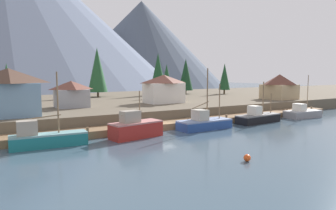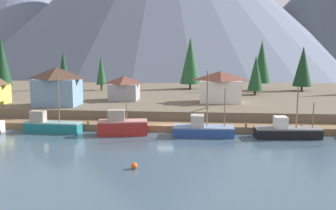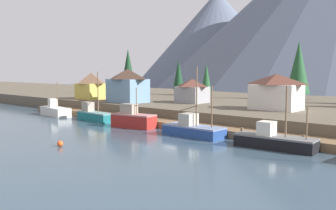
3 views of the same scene
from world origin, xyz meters
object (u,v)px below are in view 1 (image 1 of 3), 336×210
(conifer_near_left, at_px, (224,77))
(house_blue, at_px, (9,92))
(fishing_boat_red, at_px, (135,128))
(conifer_back_left, at_px, (186,75))
(fishing_boat_blue, at_px, (204,123))
(fishing_boat_black, at_px, (258,117))
(conifer_back_right, at_px, (167,79))
(house_tan, at_px, (279,86))
(house_white, at_px, (164,89))
(conifer_mid_right, at_px, (7,79))
(fishing_boat_grey, at_px, (302,113))
(house_grey, at_px, (71,94))
(conifer_near_right, at_px, (158,71))
(channel_buoy, at_px, (247,158))
(conifer_centre, at_px, (97,70))
(fishing_boat_teal, at_px, (46,138))

(conifer_near_left, bearing_deg, house_blue, -159.53)
(fishing_boat_red, xyz_separation_m, conifer_back_left, (35.61, 40.01, 7.13))
(fishing_boat_blue, xyz_separation_m, fishing_boat_black, (11.88, -0.06, -0.04))
(fishing_boat_blue, height_order, conifer_back_right, conifer_back_right)
(conifer_back_left, bearing_deg, house_tan, -73.68)
(conifer_near_left, distance_m, conifer_back_left, 11.88)
(house_white, bearing_deg, conifer_mid_right, 146.55)
(conifer_back_right, bearing_deg, fishing_boat_red, -127.11)
(fishing_boat_red, xyz_separation_m, house_white, (14.99, 18.11, 4.19))
(house_blue, height_order, conifer_mid_right, conifer_mid_right)
(fishing_boat_grey, height_order, house_grey, fishing_boat_grey)
(house_tan, bearing_deg, conifer_mid_right, 156.55)
(conifer_mid_right, relative_size, conifer_back_left, 0.78)
(house_white, height_order, conifer_near_right, conifer_near_right)
(conifer_near_right, height_order, channel_buoy, conifer_near_right)
(channel_buoy, bearing_deg, fishing_boat_black, 39.90)
(conifer_near_left, xyz_separation_m, conifer_back_right, (-22.30, -2.81, -0.47))
(conifer_near_left, xyz_separation_m, conifer_back_left, (-9.93, 6.48, 0.66))
(conifer_back_right, distance_m, conifer_centre, 18.67)
(fishing_boat_teal, bearing_deg, conifer_centre, 68.14)
(conifer_near_right, bearing_deg, fishing_boat_blue, -109.51)
(conifer_near_right, bearing_deg, fishing_boat_red, -122.94)
(conifer_mid_right, height_order, conifer_back_right, conifer_back_right)
(fishing_boat_red, distance_m, fishing_boat_grey, 36.06)
(house_tan, xyz_separation_m, conifer_back_left, (-8.21, 28.05, 2.87))
(house_tan, bearing_deg, conifer_centre, 139.71)
(house_white, height_order, conifer_mid_right, conifer_mid_right)
(house_blue, bearing_deg, conifer_near_left, 20.47)
(conifer_back_right, xyz_separation_m, channel_buoy, (-18.56, -46.37, -6.96))
(fishing_boat_blue, relative_size, channel_buoy, 13.43)
(fishing_boat_black, height_order, conifer_mid_right, conifer_mid_right)
(house_grey, xyz_separation_m, conifer_back_left, (39.32, 20.70, 3.49))
(conifer_mid_right, bearing_deg, conifer_near_left, -3.03)
(fishing_boat_grey, xyz_separation_m, conifer_near_right, (-10.25, 39.67, 8.62))
(fishing_boat_black, relative_size, conifer_mid_right, 1.10)
(house_grey, height_order, conifer_back_left, conifer_back_left)
(channel_buoy, bearing_deg, fishing_boat_blue, 65.96)
(house_tan, xyz_separation_m, channel_buoy, (-39.14, -27.62, -5.22))
(conifer_centre, bearing_deg, fishing_boat_blue, -85.47)
(fishing_boat_black, height_order, house_white, house_white)
(conifer_mid_right, relative_size, conifer_centre, 0.64)
(fishing_boat_black, distance_m, fishing_boat_grey, 12.38)
(fishing_boat_blue, bearing_deg, conifer_near_left, 43.90)
(house_white, relative_size, channel_buoy, 11.38)
(conifer_near_left, distance_m, conifer_mid_right, 58.68)
(fishing_boat_red, height_order, fishing_boat_black, fishing_boat_black)
(house_blue, bearing_deg, conifer_back_left, 30.04)
(conifer_centre, bearing_deg, house_grey, -118.36)
(house_blue, bearing_deg, fishing_boat_black, -16.28)
(fishing_boat_blue, bearing_deg, conifer_mid_right, 123.68)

